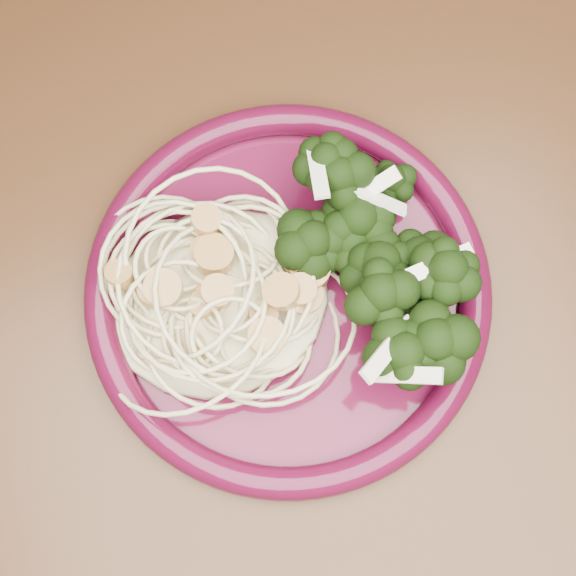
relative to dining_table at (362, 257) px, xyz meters
The scene contains 6 objects.
dining_table is the anchor object (origin of this frame).
dinner_plate 0.14m from the dining_table, 156.59° to the right, with size 0.33×0.33×0.02m.
spaghetti_pile 0.18m from the dining_table, 168.88° to the right, with size 0.16×0.14×0.03m, color beige.
scallop_cluster 0.21m from the dining_table, 168.88° to the right, with size 0.14×0.14×0.05m, color tan, non-canonical shape.
broccoli_pile 0.14m from the dining_table, 114.31° to the right, with size 0.10×0.16×0.06m, color black.
onion_garnish 0.18m from the dining_table, 114.31° to the right, with size 0.07×0.11×0.05m, color #EBE5C9, non-canonical shape.
Camera 1 is at (-0.13, -0.17, 1.30)m, focal length 50.00 mm.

